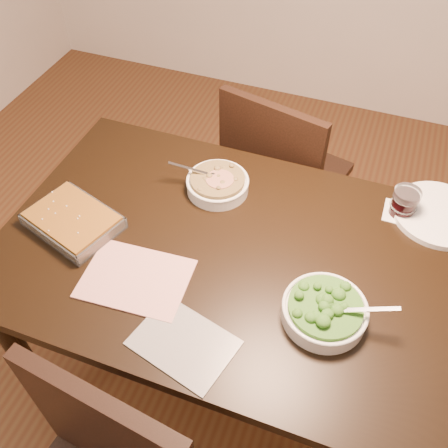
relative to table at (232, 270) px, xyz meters
name	(u,v)px	position (x,y,z in m)	size (l,w,h in m)	color
ground	(230,367)	(0.00, 0.00, -0.65)	(4.00, 4.00, 0.00)	#4B2815
table	(232,270)	(0.00, 0.00, 0.00)	(1.40, 0.90, 0.75)	black
magazine_a	(136,279)	(-0.22, -0.19, 0.10)	(0.30, 0.22, 0.01)	#C03639
magazine_b	(184,343)	(-0.01, -0.33, 0.10)	(0.25, 0.18, 0.00)	#292830
coaster	(400,213)	(0.45, 0.33, 0.10)	(0.10, 0.10, 0.00)	white
stew_bowl	(218,183)	(-0.13, 0.23, 0.12)	(0.23, 0.21, 0.08)	white
broccoli_bowl	(325,311)	(0.30, -0.13, 0.13)	(0.26, 0.23, 0.09)	white
baking_dish	(73,221)	(-0.49, -0.08, 0.12)	(0.32, 0.27, 0.05)	silver
wine_tumbler	(405,202)	(0.45, 0.33, 0.15)	(0.08, 0.08, 0.09)	black
dinner_plate	(439,214)	(0.56, 0.36, 0.11)	(0.29, 0.29, 0.02)	white
chair_far	(280,174)	(-0.02, 0.64, -0.15)	(0.51, 0.51, 0.91)	black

